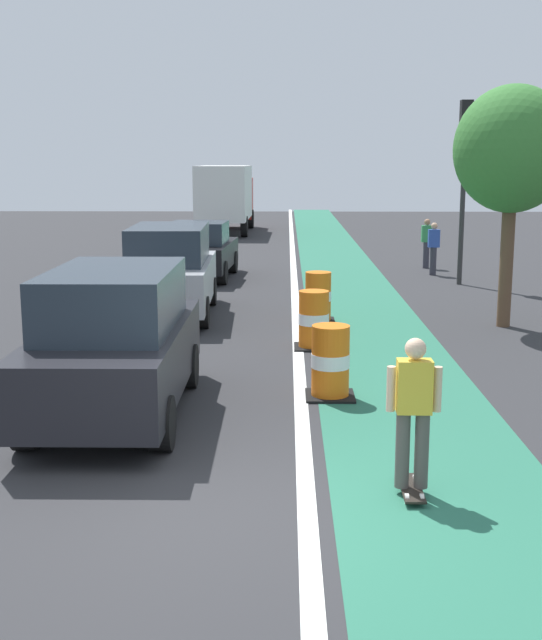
{
  "coord_description": "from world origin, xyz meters",
  "views": [
    {
      "loc": [
        0.69,
        -7.76,
        3.47
      ],
      "look_at": [
        0.45,
        4.53,
        1.1
      ],
      "focal_mm": 46.52,
      "sensor_mm": 36.0,
      "label": 1
    }
  ],
  "objects_px": {
    "parked_sedan_third": "(200,251)",
    "street_tree_sidewalk": "(512,151)",
    "traffic_barrel_front": "(330,362)",
    "traffic_barrel_back": "(318,297)",
    "traffic_barrel_mid": "(314,320)",
    "parked_suv_second": "(170,271)",
    "pedestrian_waiting": "(434,247)",
    "parked_suv_nearest": "(115,342)",
    "traffic_light_corner": "(465,159)",
    "pedestrian_crossing": "(427,242)",
    "delivery_truck_down_block": "(226,195)",
    "skateboarder_on_lane": "(413,411)"
  },
  "relations": [
    {
      "from": "parked_suv_second",
      "to": "street_tree_sidewalk",
      "type": "xyz_separation_m",
      "value": [
        7.25,
        -1.06,
        2.63
      ]
    },
    {
      "from": "parked_suv_nearest",
      "to": "skateboarder_on_lane",
      "type": "bearing_deg",
      "value": -36.63
    },
    {
      "from": "parked_sedan_third",
      "to": "traffic_barrel_mid",
      "type": "bearing_deg",
      "value": -71.55
    },
    {
      "from": "pedestrian_crossing",
      "to": "street_tree_sidewalk",
      "type": "xyz_separation_m",
      "value": [
        0.06,
        -9.68,
        2.8
      ]
    },
    {
      "from": "parked_suv_nearest",
      "to": "pedestrian_waiting",
      "type": "bearing_deg",
      "value": 64.61
    },
    {
      "from": "parked_suv_second",
      "to": "pedestrian_waiting",
      "type": "relative_size",
      "value": 2.89
    },
    {
      "from": "traffic_barrel_front",
      "to": "traffic_barrel_back",
      "type": "xyz_separation_m",
      "value": [
        0.03,
        5.93,
        0.0
      ]
    },
    {
      "from": "traffic_barrel_mid",
      "to": "pedestrian_crossing",
      "type": "relative_size",
      "value": 0.68
    },
    {
      "from": "parked_suv_second",
      "to": "traffic_barrel_back",
      "type": "xyz_separation_m",
      "value": [
        3.33,
        -0.59,
        -0.5
      ]
    },
    {
      "from": "parked_suv_second",
      "to": "traffic_light_corner",
      "type": "xyz_separation_m",
      "value": [
        7.56,
        5.04,
        2.47
      ]
    },
    {
      "from": "traffic_barrel_mid",
      "to": "traffic_light_corner",
      "type": "height_order",
      "value": "traffic_light_corner"
    },
    {
      "from": "street_tree_sidewalk",
      "to": "traffic_light_corner",
      "type": "bearing_deg",
      "value": 87.09
    },
    {
      "from": "traffic_barrel_front",
      "to": "street_tree_sidewalk",
      "type": "bearing_deg",
      "value": 54.06
    },
    {
      "from": "parked_suv_nearest",
      "to": "street_tree_sidewalk",
      "type": "relative_size",
      "value": 0.92
    },
    {
      "from": "skateboarder_on_lane",
      "to": "parked_sedan_third",
      "type": "relative_size",
      "value": 0.4
    },
    {
      "from": "traffic_barrel_front",
      "to": "traffic_barrel_back",
      "type": "bearing_deg",
      "value": 89.67
    },
    {
      "from": "parked_suv_nearest",
      "to": "pedestrian_waiting",
      "type": "relative_size",
      "value": 2.86
    },
    {
      "from": "parked_suv_nearest",
      "to": "parked_suv_second",
      "type": "distance_m",
      "value": 7.44
    },
    {
      "from": "skateboarder_on_lane",
      "to": "street_tree_sidewalk",
      "type": "relative_size",
      "value": 0.34
    },
    {
      "from": "parked_suv_second",
      "to": "traffic_barrel_front",
      "type": "xyz_separation_m",
      "value": [
        3.29,
        -6.52,
        -0.5
      ]
    },
    {
      "from": "skateboarder_on_lane",
      "to": "pedestrian_waiting",
      "type": "height_order",
      "value": "skateboarder_on_lane"
    },
    {
      "from": "parked_suv_second",
      "to": "traffic_light_corner",
      "type": "distance_m",
      "value": 9.41
    },
    {
      "from": "traffic_light_corner",
      "to": "traffic_barrel_front",
      "type": "bearing_deg",
      "value": -110.29
    },
    {
      "from": "traffic_barrel_front",
      "to": "traffic_barrel_back",
      "type": "distance_m",
      "value": 5.93
    },
    {
      "from": "skateboarder_on_lane",
      "to": "parked_suv_second",
      "type": "height_order",
      "value": "parked_suv_second"
    },
    {
      "from": "traffic_barrel_front",
      "to": "pedestrian_crossing",
      "type": "relative_size",
      "value": 0.68
    },
    {
      "from": "parked_suv_nearest",
      "to": "delivery_truck_down_block",
      "type": "height_order",
      "value": "delivery_truck_down_block"
    },
    {
      "from": "pedestrian_waiting",
      "to": "street_tree_sidewalk",
      "type": "bearing_deg",
      "value": -89.15
    },
    {
      "from": "parked_suv_second",
      "to": "pedestrian_crossing",
      "type": "height_order",
      "value": "parked_suv_second"
    },
    {
      "from": "parked_suv_nearest",
      "to": "parked_sedan_third",
      "type": "distance_m",
      "value": 13.52
    },
    {
      "from": "delivery_truck_down_block",
      "to": "parked_suv_second",
      "type": "bearing_deg",
      "value": -89.14
    },
    {
      "from": "parked_sedan_third",
      "to": "traffic_light_corner",
      "type": "height_order",
      "value": "traffic_light_corner"
    },
    {
      "from": "traffic_barrel_mid",
      "to": "street_tree_sidewalk",
      "type": "height_order",
      "value": "street_tree_sidewalk"
    },
    {
      "from": "parked_sedan_third",
      "to": "street_tree_sidewalk",
      "type": "relative_size",
      "value": 0.84
    },
    {
      "from": "parked_suv_second",
      "to": "parked_sedan_third",
      "type": "height_order",
      "value": "parked_suv_second"
    },
    {
      "from": "pedestrian_crossing",
      "to": "traffic_barrel_front",
      "type": "bearing_deg",
      "value": -104.45
    },
    {
      "from": "traffic_barrel_back",
      "to": "parked_suv_second",
      "type": "bearing_deg",
      "value": 170.02
    },
    {
      "from": "pedestrian_crossing",
      "to": "traffic_light_corner",
      "type": "bearing_deg",
      "value": -84.1
    },
    {
      "from": "skateboarder_on_lane",
      "to": "delivery_truck_down_block",
      "type": "xyz_separation_m",
      "value": [
        -4.29,
        32.21,
        0.94
      ]
    },
    {
      "from": "traffic_barrel_back",
      "to": "pedestrian_crossing",
      "type": "height_order",
      "value": "pedestrian_crossing"
    },
    {
      "from": "parked_suv_nearest",
      "to": "traffic_barrel_mid",
      "type": "distance_m",
      "value": 5.1
    },
    {
      "from": "parked_sedan_third",
      "to": "street_tree_sidewalk",
      "type": "bearing_deg",
      "value": -44.69
    },
    {
      "from": "parked_suv_second",
      "to": "traffic_light_corner",
      "type": "bearing_deg",
      "value": 33.66
    },
    {
      "from": "traffic_barrel_back",
      "to": "traffic_light_corner",
      "type": "bearing_deg",
      "value": 52.99
    },
    {
      "from": "delivery_truck_down_block",
      "to": "pedestrian_crossing",
      "type": "height_order",
      "value": "delivery_truck_down_block"
    },
    {
      "from": "parked_suv_nearest",
      "to": "delivery_truck_down_block",
      "type": "xyz_separation_m",
      "value": [
        -0.63,
        29.49,
        0.81
      ]
    },
    {
      "from": "traffic_barrel_back",
      "to": "delivery_truck_down_block",
      "type": "xyz_separation_m",
      "value": [
        -3.66,
        22.64,
        1.31
      ]
    },
    {
      "from": "delivery_truck_down_block",
      "to": "pedestrian_waiting",
      "type": "height_order",
      "value": "delivery_truck_down_block"
    },
    {
      "from": "parked_sedan_third",
      "to": "traffic_barrel_front",
      "type": "xyz_separation_m",
      "value": [
        3.25,
        -12.6,
        -0.3
      ]
    },
    {
      "from": "traffic_barrel_back",
      "to": "traffic_light_corner",
      "type": "xyz_separation_m",
      "value": [
        4.24,
        5.62,
        2.97
      ]
    }
  ]
}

